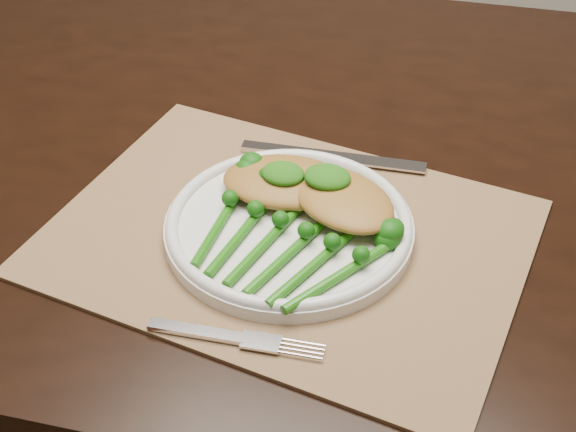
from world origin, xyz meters
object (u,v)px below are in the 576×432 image
(dining_table, at_px, (289,345))
(broccolini_bundle, at_px, (281,245))
(placemat, at_px, (287,237))
(chicken_fillet_left, at_px, (285,182))
(dinner_plate, at_px, (289,225))

(dining_table, relative_size, broccolini_bundle, 7.58)
(placemat, height_order, chicken_fillet_left, chicken_fillet_left)
(placemat, distance_m, dinner_plate, 0.01)
(dinner_plate, bearing_deg, placemat, -107.55)
(chicken_fillet_left, relative_size, broccolini_bundle, 0.61)
(dinner_plate, height_order, chicken_fillet_left, chicken_fillet_left)
(dining_table, xyz_separation_m, dinner_plate, (0.06, -0.17, 0.39))
(placemat, xyz_separation_m, chicken_fillet_left, (-0.02, 0.05, 0.03))
(placemat, distance_m, broccolini_bundle, 0.04)
(dinner_plate, bearing_deg, broccolini_bundle, -82.09)
(dinner_plate, bearing_deg, dining_table, 109.16)
(placemat, relative_size, dinner_plate, 1.86)
(placemat, xyz_separation_m, dinner_plate, (0.00, 0.00, 0.01))
(dinner_plate, xyz_separation_m, broccolini_bundle, (0.01, -0.04, 0.01))
(broccolini_bundle, bearing_deg, dinner_plate, 112.29)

